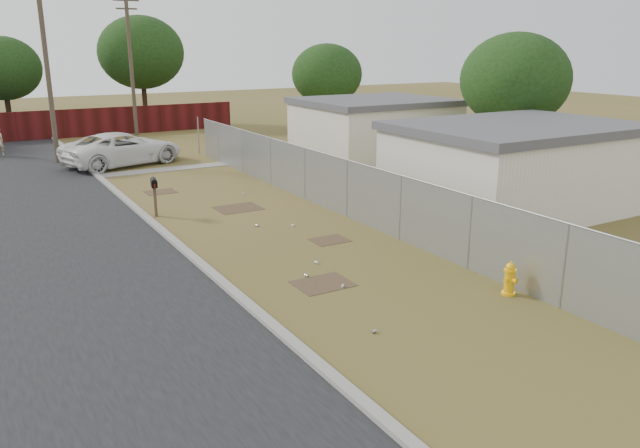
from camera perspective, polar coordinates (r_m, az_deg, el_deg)
ground at (r=20.22m, az=-4.96°, el=-0.53°), size 120.00×120.00×0.00m
street at (r=26.29m, az=-26.28°, el=1.79°), size 15.10×60.00×0.12m
chainlink_fence at (r=22.32m, az=1.11°, el=3.24°), size 0.10×27.06×2.02m
utility_poles at (r=38.51m, az=-24.08°, el=13.17°), size 12.60×8.24×9.00m
houses at (r=27.67m, az=10.63°, el=7.10°), size 9.30×17.24×3.10m
horizon_trees at (r=42.11m, az=-18.32°, el=13.78°), size 33.32×31.94×7.78m
fire_hydrant at (r=15.56m, az=16.96°, el=-4.84°), size 0.39×0.40×0.84m
mailbox at (r=22.20m, az=-14.92°, el=3.36°), size 0.30×0.59×1.36m
pickup_truck at (r=32.41m, az=-17.57°, el=6.58°), size 6.40×4.32×1.63m
scattered_litter at (r=18.19m, az=-2.16°, el=-2.26°), size 2.72×12.88×0.07m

